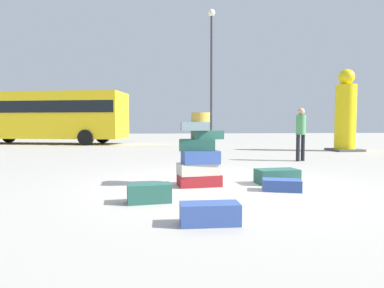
{
  "coord_description": "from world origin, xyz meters",
  "views": [
    {
      "loc": [
        -1.25,
        -5.78,
        1.12
      ],
      "look_at": [
        -0.4,
        1.11,
        0.72
      ],
      "focal_mm": 29.46,
      "sensor_mm": 36.0,
      "label": 1
    }
  ],
  "objects_px": {
    "suitcase_tower": "(199,156)",
    "suitcase_navy_foreground_near": "(210,214)",
    "suitcase_navy_white_trunk": "(281,185)",
    "suitcase_teal_foreground_far": "(149,193)",
    "person_bearded_onlooker": "(301,129)",
    "yellow_dummy_statue": "(345,115)",
    "lamp_post": "(211,60)",
    "parked_bus": "(44,114)",
    "suitcase_teal_behind_tower": "(277,176)"
  },
  "relations": [
    {
      "from": "suitcase_navy_foreground_near",
      "to": "parked_bus",
      "type": "height_order",
      "value": "parked_bus"
    },
    {
      "from": "suitcase_teal_behind_tower",
      "to": "suitcase_navy_foreground_near",
      "type": "bearing_deg",
      "value": -131.44
    },
    {
      "from": "suitcase_teal_foreground_far",
      "to": "yellow_dummy_statue",
      "type": "distance_m",
      "value": 12.14
    },
    {
      "from": "suitcase_teal_foreground_far",
      "to": "parked_bus",
      "type": "relative_size",
      "value": 0.06
    },
    {
      "from": "suitcase_navy_white_trunk",
      "to": "suitcase_navy_foreground_near",
      "type": "height_order",
      "value": "suitcase_navy_foreground_near"
    },
    {
      "from": "person_bearded_onlooker",
      "to": "lamp_post",
      "type": "height_order",
      "value": "lamp_post"
    },
    {
      "from": "suitcase_navy_foreground_near",
      "to": "parked_bus",
      "type": "relative_size",
      "value": 0.06
    },
    {
      "from": "suitcase_teal_foreground_far",
      "to": "lamp_post",
      "type": "xyz_separation_m",
      "value": [
        3.08,
        11.66,
        4.4
      ]
    },
    {
      "from": "suitcase_navy_foreground_near",
      "to": "yellow_dummy_statue",
      "type": "distance_m",
      "value": 12.5
    },
    {
      "from": "suitcase_navy_white_trunk",
      "to": "yellow_dummy_statue",
      "type": "relative_size",
      "value": 0.18
    },
    {
      "from": "suitcase_tower",
      "to": "yellow_dummy_statue",
      "type": "height_order",
      "value": "yellow_dummy_statue"
    },
    {
      "from": "yellow_dummy_statue",
      "to": "lamp_post",
      "type": "distance_m",
      "value": 6.97
    },
    {
      "from": "yellow_dummy_statue",
      "to": "parked_bus",
      "type": "relative_size",
      "value": 0.35
    },
    {
      "from": "yellow_dummy_statue",
      "to": "suitcase_teal_behind_tower",
      "type": "bearing_deg",
      "value": -130.0
    },
    {
      "from": "parked_bus",
      "to": "lamp_post",
      "type": "xyz_separation_m",
      "value": [
        9.81,
        -4.4,
        2.7
      ]
    },
    {
      "from": "suitcase_navy_white_trunk",
      "to": "suitcase_teal_behind_tower",
      "type": "relative_size",
      "value": 0.8
    },
    {
      "from": "suitcase_tower",
      "to": "suitcase_teal_behind_tower",
      "type": "bearing_deg",
      "value": 1.42
    },
    {
      "from": "suitcase_tower",
      "to": "suitcase_teal_foreground_far",
      "type": "distance_m",
      "value": 1.55
    },
    {
      "from": "suitcase_tower",
      "to": "suitcase_navy_foreground_near",
      "type": "bearing_deg",
      "value": -95.35
    },
    {
      "from": "suitcase_tower",
      "to": "person_bearded_onlooker",
      "type": "xyz_separation_m",
      "value": [
        3.81,
        3.72,
        0.45
      ]
    },
    {
      "from": "suitcase_tower",
      "to": "parked_bus",
      "type": "height_order",
      "value": "parked_bus"
    },
    {
      "from": "suitcase_teal_foreground_far",
      "to": "suitcase_navy_foreground_near",
      "type": "bearing_deg",
      "value": -64.97
    },
    {
      "from": "suitcase_navy_foreground_near",
      "to": "parked_bus",
      "type": "bearing_deg",
      "value": 114.73
    },
    {
      "from": "suitcase_navy_white_trunk",
      "to": "yellow_dummy_statue",
      "type": "xyz_separation_m",
      "value": [
        6.29,
        7.93,
        1.5
      ]
    },
    {
      "from": "suitcase_teal_foreground_far",
      "to": "person_bearded_onlooker",
      "type": "bearing_deg",
      "value": 39.26
    },
    {
      "from": "suitcase_navy_foreground_near",
      "to": "suitcase_navy_white_trunk",
      "type": "bearing_deg",
      "value": 48.45
    },
    {
      "from": "suitcase_teal_behind_tower",
      "to": "person_bearded_onlooker",
      "type": "xyz_separation_m",
      "value": [
        2.27,
        3.68,
        0.87
      ]
    },
    {
      "from": "suitcase_navy_foreground_near",
      "to": "lamp_post",
      "type": "distance_m",
      "value": 13.73
    },
    {
      "from": "suitcase_navy_foreground_near",
      "to": "person_bearded_onlooker",
      "type": "bearing_deg",
      "value": 57.63
    },
    {
      "from": "suitcase_navy_foreground_near",
      "to": "person_bearded_onlooker",
      "type": "distance_m",
      "value": 7.3
    },
    {
      "from": "suitcase_navy_foreground_near",
      "to": "lamp_post",
      "type": "xyz_separation_m",
      "value": [
        2.38,
        12.78,
        4.41
      ]
    },
    {
      "from": "person_bearded_onlooker",
      "to": "suitcase_tower",
      "type": "bearing_deg",
      "value": 22.57
    },
    {
      "from": "suitcase_navy_white_trunk",
      "to": "suitcase_teal_behind_tower",
      "type": "bearing_deg",
      "value": 91.21
    },
    {
      "from": "suitcase_navy_foreground_near",
      "to": "suitcase_teal_foreground_far",
      "type": "xyz_separation_m",
      "value": [
        -0.7,
        1.13,
        0.01
      ]
    },
    {
      "from": "suitcase_tower",
      "to": "suitcase_navy_white_trunk",
      "type": "xyz_separation_m",
      "value": [
        1.35,
        -0.62,
        -0.46
      ]
    },
    {
      "from": "suitcase_navy_foreground_near",
      "to": "suitcase_teal_foreground_far",
      "type": "relative_size",
      "value": 1.07
    },
    {
      "from": "suitcase_teal_foreground_far",
      "to": "suitcase_teal_behind_tower",
      "type": "bearing_deg",
      "value": 19.62
    },
    {
      "from": "suitcase_teal_behind_tower",
      "to": "suitcase_teal_foreground_far",
      "type": "height_order",
      "value": "suitcase_teal_behind_tower"
    },
    {
      "from": "suitcase_teal_behind_tower",
      "to": "parked_bus",
      "type": "relative_size",
      "value": 0.08
    },
    {
      "from": "suitcase_navy_white_trunk",
      "to": "person_bearded_onlooker",
      "type": "distance_m",
      "value": 5.08
    },
    {
      "from": "person_bearded_onlooker",
      "to": "lamp_post",
      "type": "bearing_deg",
      "value": -98.13
    },
    {
      "from": "suitcase_teal_foreground_far",
      "to": "suitcase_tower",
      "type": "bearing_deg",
      "value": 45.37
    },
    {
      "from": "suitcase_tower",
      "to": "suitcase_navy_foreground_near",
      "type": "relative_size",
      "value": 2.02
    },
    {
      "from": "suitcase_tower",
      "to": "lamp_post",
      "type": "distance_m",
      "value": 11.41
    },
    {
      "from": "yellow_dummy_statue",
      "to": "suitcase_navy_white_trunk",
      "type": "bearing_deg",
      "value": -128.4
    },
    {
      "from": "suitcase_tower",
      "to": "person_bearded_onlooker",
      "type": "distance_m",
      "value": 5.34
    },
    {
      "from": "person_bearded_onlooker",
      "to": "suitcase_navy_white_trunk",
      "type": "bearing_deg",
      "value": 38.7
    },
    {
      "from": "suitcase_navy_white_trunk",
      "to": "parked_bus",
      "type": "bearing_deg",
      "value": 137.1
    },
    {
      "from": "suitcase_teal_behind_tower",
      "to": "parked_bus",
      "type": "bearing_deg",
      "value": 117.06
    },
    {
      "from": "lamp_post",
      "to": "suitcase_teal_foreground_far",
      "type": "bearing_deg",
      "value": -104.8
    }
  ]
}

